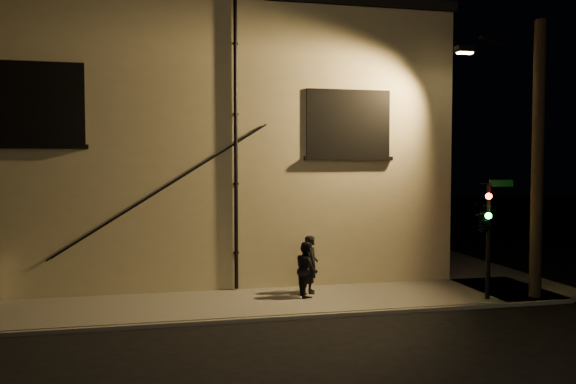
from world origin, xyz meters
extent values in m
plane|color=black|center=(0.00, 0.00, 0.00)|extent=(90.00, 90.00, 0.00)
cube|color=slate|center=(-3.00, 1.50, 0.06)|extent=(20.00, 3.00, 0.12)
cube|color=slate|center=(6.50, 8.00, 0.06)|extent=(3.00, 16.00, 0.12)
cube|color=beige|center=(-3.00, 9.00, 4.25)|extent=(16.00, 12.00, 8.50)
cube|color=black|center=(-3.00, 9.00, 8.65)|extent=(16.20, 12.20, 0.30)
cube|color=black|center=(-7.00, 2.98, 5.40)|extent=(2.20, 0.10, 2.20)
cube|color=black|center=(-7.00, 3.00, 5.40)|extent=(1.98, 0.05, 1.98)
cube|color=black|center=(1.60, 2.98, 5.00)|extent=(2.60, 0.10, 2.00)
cube|color=#A5B28C|center=(1.60, 3.00, 5.00)|extent=(2.38, 0.05, 1.78)
cylinder|color=black|center=(-1.80, 2.92, 4.31)|extent=(0.11, 0.11, 8.30)
cylinder|color=black|center=(-4.00, 2.95, 3.00)|extent=(5.96, 0.04, 3.75)
cylinder|color=black|center=(-3.88, 2.95, 3.06)|extent=(5.96, 0.04, 3.75)
imported|color=black|center=(0.23, 2.10, 0.93)|extent=(0.48, 0.65, 1.63)
imported|color=black|center=(-0.01, 1.71, 0.88)|extent=(0.59, 0.75, 1.52)
cylinder|color=black|center=(4.70, 0.37, 1.66)|extent=(0.12, 0.12, 3.09)
imported|color=black|center=(4.48, 0.25, 2.32)|extent=(0.82, 1.90, 0.75)
sphere|color=#FF140C|center=(4.50, 0.07, 2.93)|extent=(0.17, 0.17, 0.17)
sphere|color=#14FF3F|center=(4.50, 0.07, 2.41)|extent=(0.17, 0.17, 0.17)
cube|color=#0C4C1E|center=(5.05, 0.37, 3.25)|extent=(0.70, 0.03, 0.18)
cylinder|color=black|center=(6.15, 0.36, 3.83)|extent=(0.32, 0.32, 7.66)
cylinder|color=black|center=(5.35, 0.91, 7.12)|extent=(1.94, 1.05, 0.10)
cube|color=black|center=(4.55, 1.46, 7.02)|extent=(0.55, 0.28, 0.18)
cube|color=#FFC672|center=(4.55, 1.46, 6.92)|extent=(0.42, 0.20, 0.04)
camera|label=1|loc=(-3.74, -13.15, 3.75)|focal=35.00mm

